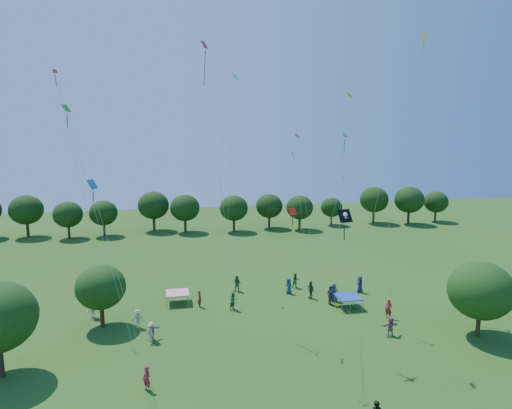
# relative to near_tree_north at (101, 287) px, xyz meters

# --- Properties ---
(near_tree_north) EXTENTS (4.20, 4.20, 5.41)m
(near_tree_north) POSITION_rel_near_tree_north_xyz_m (0.00, 0.00, 0.00)
(near_tree_north) COLOR #422B19
(near_tree_north) RESTS_ON ground
(near_tree_east) EXTENTS (5.15, 5.15, 6.21)m
(near_tree_east) POSITION_rel_near_tree_north_xyz_m (30.26, -7.96, 0.37)
(near_tree_east) COLOR #422B19
(near_tree_east) RESTS_ON ground
(treeline) EXTENTS (88.01, 8.77, 6.77)m
(treeline) POSITION_rel_near_tree_north_xyz_m (10.67, 36.38, 0.58)
(treeline) COLOR #422B19
(treeline) RESTS_ON ground
(tent_red_stripe) EXTENTS (2.20, 2.20, 1.10)m
(tent_red_stripe) POSITION_rel_near_tree_north_xyz_m (6.46, 4.22, -2.48)
(tent_red_stripe) COLOR #E31A4A
(tent_red_stripe) RESTS_ON ground
(tent_blue) EXTENTS (2.20, 2.20, 1.10)m
(tent_blue) POSITION_rel_near_tree_north_xyz_m (22.27, -0.12, -2.48)
(tent_blue) COLOR #173E9A
(tent_blue) RESTS_ON ground
(crowd_person_0) EXTENTS (0.82, 0.90, 1.62)m
(crowd_person_0) POSITION_rel_near_tree_north_xyz_m (17.77, 4.64, -2.71)
(crowd_person_0) COLOR navy
(crowd_person_0) RESTS_ON ground
(crowd_person_1) EXTENTS (0.71, 0.72, 1.65)m
(crowd_person_1) POSITION_rel_near_tree_north_xyz_m (4.08, -10.79, -2.69)
(crowd_person_1) COLOR maroon
(crowd_person_1) RESTS_ON ground
(crowd_person_2) EXTENTS (0.84, 0.48, 1.66)m
(crowd_person_2) POSITION_rel_near_tree_north_xyz_m (18.95, 6.13, -2.69)
(crowd_person_2) COLOR #255737
(crowd_person_2) RESTS_ON ground
(crowd_person_3) EXTENTS (1.15, 0.78, 1.61)m
(crowd_person_3) POSITION_rel_near_tree_north_xyz_m (3.01, -0.86, -2.71)
(crowd_person_3) COLOR #B8AC93
(crowd_person_3) RESTS_ON ground
(crowd_person_4) EXTENTS (0.64, 1.17, 1.91)m
(crowd_person_4) POSITION_rel_near_tree_north_xyz_m (20.87, 0.83, -2.56)
(crowd_person_4) COLOR #433835
(crowd_person_4) RESTS_ON ground
(crowd_person_5) EXTENTS (1.36, 1.49, 1.59)m
(crowd_person_5) POSITION_rel_near_tree_north_xyz_m (4.22, -3.52, -2.72)
(crowd_person_5) COLOR #AB648C
(crowd_person_5) RESTS_ON ground
(crowd_person_6) EXTENTS (0.95, 0.60, 1.81)m
(crowd_person_6) POSITION_rel_near_tree_north_xyz_m (21.56, 1.70, -2.61)
(crowd_person_6) COLOR navy
(crowd_person_6) RESTS_ON ground
(crowd_person_7) EXTENTS (0.74, 0.77, 1.74)m
(crowd_person_7) POSITION_rel_near_tree_north_xyz_m (24.85, -3.18, -2.64)
(crowd_person_7) COLOR maroon
(crowd_person_7) RESTS_ON ground
(crowd_person_8) EXTENTS (0.95, 0.89, 1.73)m
(crowd_person_8) POSITION_rel_near_tree_north_xyz_m (11.57, 1.43, -2.65)
(crowd_person_8) COLOR #265935
(crowd_person_8) RESTS_ON ground
(crowd_person_9) EXTENTS (1.25, 1.12, 1.79)m
(crowd_person_9) POSITION_rel_near_tree_north_xyz_m (-1.07, 2.12, -2.62)
(crowd_person_9) COLOR #B9A594
(crowd_person_9) RESTS_ON ground
(crowd_person_10) EXTENTS (0.74, 1.14, 1.78)m
(crowd_person_10) POSITION_rel_near_tree_north_xyz_m (19.55, 2.88, -2.62)
(crowd_person_10) COLOR #3B322F
(crowd_person_10) RESTS_ON ground
(crowd_person_11) EXTENTS (1.49, 0.58, 1.58)m
(crowd_person_11) POSITION_rel_near_tree_north_xyz_m (23.32, -6.44, -2.73)
(crowd_person_11) COLOR #874F6C
(crowd_person_11) RESTS_ON ground
(crowd_person_12) EXTENTS (0.56, 0.90, 1.72)m
(crowd_person_12) POSITION_rel_near_tree_north_xyz_m (25.13, 3.57, -2.65)
(crowd_person_12) COLOR #1B1A4C
(crowd_person_12) RESTS_ON ground
(crowd_person_13) EXTENTS (0.50, 0.67, 1.62)m
(crowd_person_13) POSITION_rel_near_tree_north_xyz_m (8.50, 2.76, -2.71)
(crowd_person_13) COLOR maroon
(crowd_person_13) RESTS_ON ground
(crowd_person_14) EXTENTS (0.96, 0.76, 1.72)m
(crowd_person_14) POSITION_rel_near_tree_north_xyz_m (12.66, 6.24, -2.65)
(crowd_person_14) COLOR #23532C
(crowd_person_14) RESTS_ON ground
(crowd_person_15) EXTENTS (0.77, 1.15, 1.61)m
(crowd_person_15) POSITION_rel_near_tree_north_xyz_m (4.21, -3.76, -2.71)
(crowd_person_15) COLOR #A79D85
(crowd_person_15) RESTS_ON ground
(pirate_kite) EXTENTS (1.37, 4.01, 9.63)m
(pirate_kite) POSITION_rel_near_tree_north_xyz_m (18.32, -8.25, 6.79)
(pirate_kite) COLOR black
(red_high_kite) EXTENTS (1.89, 8.45, 22.95)m
(red_high_kite) POSITION_rel_near_tree_north_xyz_m (9.57, 0.93, 16.16)
(red_high_kite) COLOR red
(small_kite_0) EXTENTS (1.92, 1.77, 13.11)m
(small_kite_0) POSITION_rel_near_tree_north_xyz_m (19.18, 6.88, 7.50)
(small_kite_0) COLOR #B8190A
(small_kite_1) EXTENTS (1.23, 4.82, 14.50)m
(small_kite_1) POSITION_rel_near_tree_north_xyz_m (11.16, 6.45, 7.69)
(small_kite_1) COLOR #D84C0B
(small_kite_2) EXTENTS (2.22, 2.79, 22.31)m
(small_kite_2) POSITION_rel_near_tree_north_xyz_m (23.85, -6.74, 13.96)
(small_kite_2) COLOR gold
(small_kite_3) EXTENTS (0.53, 2.02, 15.08)m
(small_kite_3) POSITION_rel_near_tree_north_xyz_m (20.93, -1.12, 9.05)
(small_kite_3) COLOR #1A9038
(small_kite_4) EXTENTS (3.88, 2.35, 10.50)m
(small_kite_4) POSITION_rel_near_tree_north_xyz_m (23.71, 7.35, 5.35)
(small_kite_4) COLOR blue
(small_kite_5) EXTENTS (1.10, 5.26, 14.96)m
(small_kite_5) POSITION_rel_near_tree_north_xyz_m (20.29, 9.21, 9.13)
(small_kite_5) COLOR #7E1893
(small_kite_6) EXTENTS (4.17, 0.74, 19.04)m
(small_kite_6) POSITION_rel_near_tree_north_xyz_m (26.52, 1.08, 12.43)
(small_kite_6) COLOR white
(small_kite_7) EXTENTS (1.01, 3.99, 20.01)m
(small_kite_7) POSITION_rel_near_tree_north_xyz_m (11.44, 0.27, 13.67)
(small_kite_7) COLOR #0DBDC3
(small_kite_8) EXTENTS (6.79, 4.48, 10.20)m
(small_kite_8) POSITION_rel_near_tree_north_xyz_m (15.17, -9.21, 5.67)
(small_kite_8) COLOR red
(small_kite_9) EXTENTS (3.84, 1.89, 20.46)m
(small_kite_9) POSITION_rel_near_tree_north_xyz_m (-2.17, 3.37, 11.65)
(small_kite_9) COLOR red
(small_kite_10) EXTENTS (1.05, 0.62, 18.12)m
(small_kite_10) POSITION_rel_near_tree_north_xyz_m (19.51, -5.85, 11.56)
(small_kite_10) COLOR gold
(small_kite_11) EXTENTS (4.22, 2.60, 16.99)m
(small_kite_11) POSITION_rel_near_tree_north_xyz_m (0.18, -6.69, 11.02)
(small_kite_11) COLOR #178021
(small_kite_12) EXTENTS (2.86, 0.78, 12.20)m
(small_kite_12) POSITION_rel_near_tree_north_xyz_m (1.43, -8.49, 8.01)
(small_kite_12) COLOR blue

